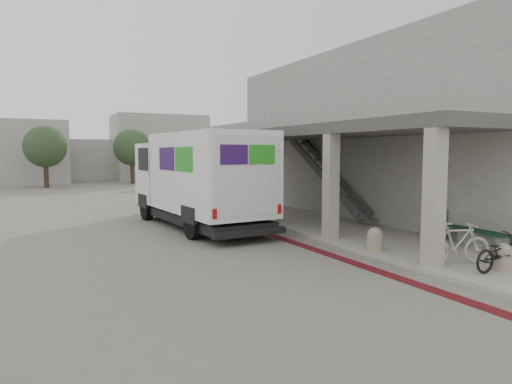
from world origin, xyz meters
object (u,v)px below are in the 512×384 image
fedex_truck (198,178)px  bicycle_cream (457,243)px  bench (477,234)px  bicycle_black (501,252)px  utility_cabinet (436,223)px

fedex_truck → bicycle_cream: fedex_truck is taller
fedex_truck → bench: size_ratio=3.92×
fedex_truck → bicycle_black: 10.26m
bench → bicycle_cream: (-2.21, -1.16, 0.15)m
bench → utility_cabinet: size_ratio=2.30×
fedex_truck → bicycle_black: size_ratio=5.17×
bench → bicycle_cream: bicycle_cream is taller
bicycle_black → utility_cabinet: bearing=-28.0°
fedex_truck → bench: fedex_truck is taller
bench → bicycle_black: bearing=-123.3°
utility_cabinet → bicycle_cream: size_ratio=0.55×
fedex_truck → bicycle_cream: (3.45, -8.56, -1.21)m
bench → utility_cabinet: (-0.03, 1.44, 0.11)m
utility_cabinet → bicycle_black: (-1.83, -3.48, -0.04)m
utility_cabinet → bicycle_cream: bicycle_cream is taller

